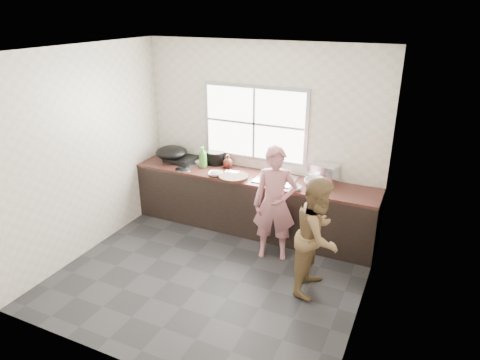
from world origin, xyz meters
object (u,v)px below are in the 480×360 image
at_px(cutting_board, 233,177).
at_px(bowl_held, 296,187).
at_px(black_pot, 216,158).
at_px(burner, 182,159).
at_px(bowl_crabs, 314,183).
at_px(pot_lid_right, 193,164).
at_px(bottle_brown_tall, 207,157).
at_px(dish_rack, 323,174).
at_px(person_side, 318,236).
at_px(plate_food, 202,161).
at_px(woman, 275,207).
at_px(bottle_green, 203,157).
at_px(bowl_mince, 215,174).
at_px(bottle_brown_short, 228,162).
at_px(pot_lid_left, 183,169).
at_px(wok, 171,152).
at_px(glass_jar, 204,163).

bearing_deg(cutting_board, bowl_held, -1.20).
xyz_separation_m(black_pot, burner, (-0.55, -0.09, -0.07)).
height_order(bowl_crabs, pot_lid_right, bowl_crabs).
bearing_deg(pot_lid_right, bottle_brown_tall, 45.10).
xyz_separation_m(bowl_held, dish_rack, (0.26, 0.37, 0.10)).
height_order(person_side, plate_food, person_side).
bearing_deg(woman, bowl_crabs, 44.23).
xyz_separation_m(bottle_green, pot_lid_right, (-0.21, 0.06, -0.16)).
xyz_separation_m(woman, bowl_mince, (-1.04, 0.34, 0.17)).
bearing_deg(burner, bowl_mince, -24.39).
distance_m(bowl_mince, burner, 0.84).
xyz_separation_m(woman, burner, (-1.81, 0.69, 0.18)).
relative_size(bowl_mince, plate_food, 0.89).
xyz_separation_m(woman, bowl_held, (0.16, 0.34, 0.18)).
relative_size(bottle_brown_short, pot_lid_right, 0.84).
relative_size(burner, dish_rack, 1.23).
distance_m(bowl_held, pot_lid_left, 1.75).
distance_m(bowl_crabs, wok, 2.28).
xyz_separation_m(bottle_brown_tall, dish_rack, (1.85, -0.07, 0.05)).
distance_m(cutting_board, glass_jar, 0.67).
bearing_deg(dish_rack, woman, -111.30).
bearing_deg(bowl_crabs, bottle_brown_short, 175.02).
bearing_deg(woman, bowl_mince, 145.73).
relative_size(bottle_brown_short, pot_lid_left, 0.77).
height_order(bowl_crabs, plate_food, bowl_crabs).
bearing_deg(bowl_held, pot_lid_left, 179.44).
distance_m(woman, black_pot, 1.51).
xyz_separation_m(bowl_crabs, plate_food, (-1.85, 0.19, -0.03)).
bearing_deg(pot_lid_left, glass_jar, 50.66).
distance_m(cutting_board, burner, 1.10).
xyz_separation_m(plate_food, bottle_green, (0.15, -0.22, 0.16)).
relative_size(bowl_crabs, glass_jar, 2.30).
bearing_deg(woman, wok, 147.28).
bearing_deg(pot_lid_left, bottle_brown_tall, 68.54).
relative_size(person_side, dish_rack, 3.87).
bearing_deg(cutting_board, burner, 162.53).
bearing_deg(pot_lid_left, bowl_crabs, 6.91).
bearing_deg(bottle_brown_short, bottle_brown_tall, 169.97).
xyz_separation_m(bottle_green, dish_rack, (1.79, 0.15, -0.03)).
relative_size(cutting_board, plate_food, 1.83).
height_order(bottle_brown_short, wok, wok).
distance_m(cutting_board, bowl_mince, 0.28).
distance_m(black_pot, plate_food, 0.26).
relative_size(bottle_brown_short, wok, 0.38).
bearing_deg(black_pot, bowl_crabs, -6.75).
bearing_deg(plate_food, pot_lid_left, -100.22).
distance_m(black_pot, pot_lid_right, 0.37).
bearing_deg(woman, bowl_held, 48.30).
bearing_deg(cutting_board, bottle_green, 161.25).
bearing_deg(dish_rack, bottle_green, -165.67).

